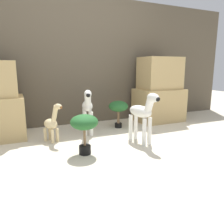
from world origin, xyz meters
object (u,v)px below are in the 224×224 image
(zebra_right, at_px, (143,113))
(giraffe_figurine, at_px, (52,123))
(zebra_left, at_px, (88,107))
(potted_palm_front, at_px, (118,107))
(potted_palm_back, at_px, (84,125))

(zebra_right, distance_m, giraffe_figurine, 1.22)
(zebra_left, bearing_deg, potted_palm_front, 14.08)
(zebra_right, bearing_deg, potted_palm_back, -176.48)
(giraffe_figurine, bearing_deg, potted_palm_front, 14.53)
(giraffe_figurine, relative_size, potted_palm_back, 1.14)
(giraffe_figurine, distance_m, potted_palm_back, 0.66)
(giraffe_figurine, xyz_separation_m, potted_palm_front, (1.13, 0.29, 0.08))
(zebra_right, height_order, zebra_left, same)
(zebra_left, bearing_deg, giraffe_figurine, -164.99)
(zebra_right, xyz_separation_m, zebra_left, (-0.53, 0.69, 0.00))
(zebra_left, height_order, potted_palm_back, zebra_left)
(zebra_left, relative_size, potted_palm_front, 1.52)
(potted_palm_front, distance_m, potted_palm_back, 1.23)
(zebra_right, distance_m, zebra_left, 0.87)
(zebra_left, height_order, giraffe_figurine, zebra_left)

